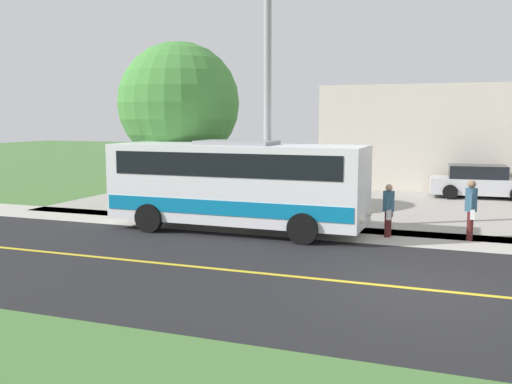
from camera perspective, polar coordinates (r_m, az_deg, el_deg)
The scene contains 10 objects.
ground_plane at distance 12.68m, azimuth 15.35°, elevation -9.20°, with size 120.00×120.00×0.00m, color #477238.
road_surface at distance 12.68m, azimuth 15.36°, elevation -9.18°, with size 8.00×100.00×0.01m, color black.
sidewalk at distance 17.72m, azimuth 16.86°, elevation -4.52°, with size 2.40×100.00×0.01m, color #B2ADA3.
road_centre_line at distance 12.68m, azimuth 15.36°, elevation -9.16°, with size 0.16×100.00×0.00m, color gold.
shuttle_bus_front at distance 18.06m, azimuth -1.89°, elevation 1.04°, with size 2.60×8.12×2.84m.
pedestrian_with_bags at distance 17.90m, azimuth 20.44°, elevation -1.49°, with size 0.72×0.34×1.75m.
pedestrian_waiting at distance 17.73m, azimuth 12.94°, elevation -1.62°, with size 0.72×0.34×1.59m.
street_light_pole at distance 18.03m, azimuth 1.00°, elevation 9.05°, with size 1.97×0.24×7.36m.
parked_car_near at distance 27.54m, azimuth 21.27°, elevation 0.90°, with size 2.28×4.53×1.45m.
tree_curbside at distance 22.10m, azimuth -7.60°, elevation 8.64°, with size 4.55×4.55×6.35m.
Camera 1 is at (12.13, 0.97, 3.57)m, focal length 40.55 mm.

